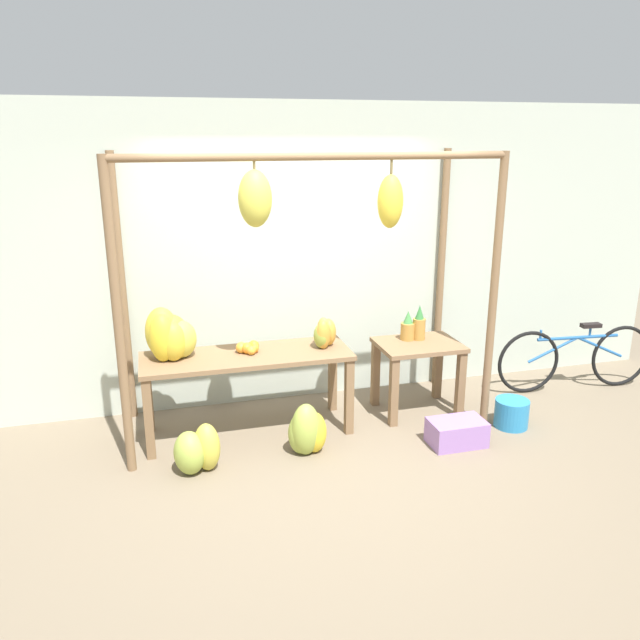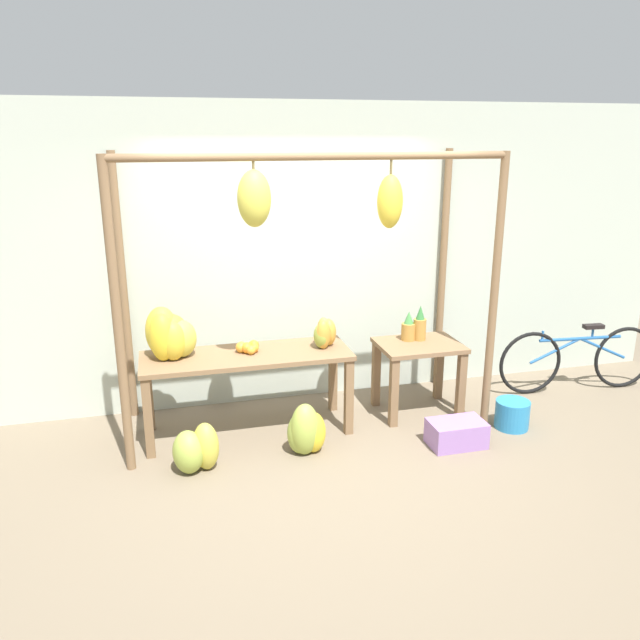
{
  "view_description": "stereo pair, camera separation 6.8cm",
  "coord_description": "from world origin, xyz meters",
  "px_view_note": "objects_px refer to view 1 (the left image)",
  "views": [
    {
      "loc": [
        -1.25,
        -4.26,
        2.5
      ],
      "look_at": [
        0.11,
        0.69,
        0.97
      ],
      "focal_mm": 35.0,
      "sensor_mm": 36.0,
      "label": 1
    },
    {
      "loc": [
        -1.18,
        -4.28,
        2.5
      ],
      "look_at": [
        0.11,
        0.69,
        0.97
      ],
      "focal_mm": 35.0,
      "sensor_mm": 36.0,
      "label": 2
    }
  ],
  "objects_px": {
    "pineapple_cluster": "(413,326)",
    "fruit_crate_white": "(457,432)",
    "banana_pile_ground_left": "(197,450)",
    "blue_bucket": "(511,413)",
    "papaya_pile": "(324,334)",
    "banana_pile_ground_right": "(307,431)",
    "parked_bicycle": "(576,357)",
    "banana_pile_on_table": "(170,337)",
    "orange_pile": "(248,348)"
  },
  "relations": [
    {
      "from": "parked_bicycle",
      "to": "pineapple_cluster",
      "type": "bearing_deg",
      "value": 178.53
    },
    {
      "from": "fruit_crate_white",
      "to": "papaya_pile",
      "type": "bearing_deg",
      "value": 144.01
    },
    {
      "from": "banana_pile_ground_left",
      "to": "pineapple_cluster",
      "type": "bearing_deg",
      "value": 18.58
    },
    {
      "from": "banana_pile_ground_left",
      "to": "banana_pile_on_table",
      "type": "bearing_deg",
      "value": 101.91
    },
    {
      "from": "blue_bucket",
      "to": "papaya_pile",
      "type": "xyz_separation_m",
      "value": [
        -1.59,
        0.52,
        0.72
      ]
    },
    {
      "from": "banana_pile_on_table",
      "to": "papaya_pile",
      "type": "distance_m",
      "value": 1.31
    },
    {
      "from": "pineapple_cluster",
      "to": "parked_bicycle",
      "type": "height_order",
      "value": "pineapple_cluster"
    },
    {
      "from": "banana_pile_on_table",
      "to": "papaya_pile",
      "type": "height_order",
      "value": "banana_pile_on_table"
    },
    {
      "from": "pineapple_cluster",
      "to": "banana_pile_ground_left",
      "type": "distance_m",
      "value": 2.26
    },
    {
      "from": "banana_pile_ground_left",
      "to": "blue_bucket",
      "type": "relative_size",
      "value": 1.44
    },
    {
      "from": "pineapple_cluster",
      "to": "banana_pile_ground_right",
      "type": "bearing_deg",
      "value": -152.07
    },
    {
      "from": "banana_pile_ground_left",
      "to": "parked_bicycle",
      "type": "relative_size",
      "value": 0.26
    },
    {
      "from": "banana_pile_ground_right",
      "to": "fruit_crate_white",
      "type": "relative_size",
      "value": 0.95
    },
    {
      "from": "banana_pile_on_table",
      "to": "banana_pile_ground_right",
      "type": "bearing_deg",
      "value": -29.19
    },
    {
      "from": "banana_pile_on_table",
      "to": "pineapple_cluster",
      "type": "height_order",
      "value": "banana_pile_on_table"
    },
    {
      "from": "orange_pile",
      "to": "banana_pile_ground_right",
      "type": "relative_size",
      "value": 0.47
    },
    {
      "from": "banana_pile_ground_right",
      "to": "blue_bucket",
      "type": "height_order",
      "value": "banana_pile_ground_right"
    },
    {
      "from": "papaya_pile",
      "to": "banana_pile_ground_left",
      "type": "bearing_deg",
      "value": -153.88
    },
    {
      "from": "pineapple_cluster",
      "to": "fruit_crate_white",
      "type": "xyz_separation_m",
      "value": [
        0.07,
        -0.82,
        -0.69
      ]
    },
    {
      "from": "banana_pile_ground_left",
      "to": "banana_pile_ground_right",
      "type": "relative_size",
      "value": 0.98
    },
    {
      "from": "orange_pile",
      "to": "pineapple_cluster",
      "type": "height_order",
      "value": "pineapple_cluster"
    },
    {
      "from": "banana_pile_on_table",
      "to": "blue_bucket",
      "type": "bearing_deg",
      "value": -11.3
    },
    {
      "from": "banana_pile_on_table",
      "to": "parked_bicycle",
      "type": "distance_m",
      "value": 4.01
    },
    {
      "from": "parked_bicycle",
      "to": "papaya_pile",
      "type": "bearing_deg",
      "value": -178.44
    },
    {
      "from": "banana_pile_on_table",
      "to": "papaya_pile",
      "type": "xyz_separation_m",
      "value": [
        1.31,
        -0.06,
        -0.07
      ]
    },
    {
      "from": "orange_pile",
      "to": "fruit_crate_white",
      "type": "height_order",
      "value": "orange_pile"
    },
    {
      "from": "banana_pile_ground_right",
      "to": "fruit_crate_white",
      "type": "distance_m",
      "value": 1.27
    },
    {
      "from": "banana_pile_on_table",
      "to": "blue_bucket",
      "type": "distance_m",
      "value": 3.05
    },
    {
      "from": "fruit_crate_white",
      "to": "papaya_pile",
      "type": "relative_size",
      "value": 1.78
    },
    {
      "from": "banana_pile_ground_left",
      "to": "papaya_pile",
      "type": "bearing_deg",
      "value": 26.12
    },
    {
      "from": "fruit_crate_white",
      "to": "pineapple_cluster",
      "type": "bearing_deg",
      "value": 94.96
    },
    {
      "from": "orange_pile",
      "to": "banana_pile_ground_right",
      "type": "height_order",
      "value": "orange_pile"
    },
    {
      "from": "banana_pile_ground_left",
      "to": "orange_pile",
      "type": "bearing_deg",
      "value": 50.06
    },
    {
      "from": "orange_pile",
      "to": "papaya_pile",
      "type": "bearing_deg",
      "value": -2.75
    },
    {
      "from": "papaya_pile",
      "to": "fruit_crate_white",
      "type": "bearing_deg",
      "value": -35.99
    },
    {
      "from": "banana_pile_ground_left",
      "to": "papaya_pile",
      "type": "relative_size",
      "value": 1.65
    },
    {
      "from": "blue_bucket",
      "to": "papaya_pile",
      "type": "bearing_deg",
      "value": 161.92
    },
    {
      "from": "orange_pile",
      "to": "blue_bucket",
      "type": "bearing_deg",
      "value": -13.73
    },
    {
      "from": "banana_pile_ground_left",
      "to": "blue_bucket",
      "type": "xyz_separation_m",
      "value": [
        2.76,
        0.06,
        -0.06
      ]
    },
    {
      "from": "orange_pile",
      "to": "banana_pile_ground_left",
      "type": "bearing_deg",
      "value": -129.94
    },
    {
      "from": "pineapple_cluster",
      "to": "banana_pile_ground_left",
      "type": "bearing_deg",
      "value": -161.42
    },
    {
      "from": "banana_pile_ground_left",
      "to": "papaya_pile",
      "type": "distance_m",
      "value": 1.46
    },
    {
      "from": "banana_pile_on_table",
      "to": "banana_pile_ground_left",
      "type": "distance_m",
      "value": 0.97
    },
    {
      "from": "banana_pile_ground_left",
      "to": "fruit_crate_white",
      "type": "xyz_separation_m",
      "value": [
        2.13,
        -0.12,
        -0.07
      ]
    },
    {
      "from": "banana_pile_on_table",
      "to": "banana_pile_ground_left",
      "type": "height_order",
      "value": "banana_pile_on_table"
    },
    {
      "from": "pineapple_cluster",
      "to": "banana_pile_ground_left",
      "type": "height_order",
      "value": "pineapple_cluster"
    },
    {
      "from": "pineapple_cluster",
      "to": "banana_pile_ground_left",
      "type": "xyz_separation_m",
      "value": [
        -2.06,
        -0.69,
        -0.62
      ]
    },
    {
      "from": "banana_pile_on_table",
      "to": "orange_pile",
      "type": "height_order",
      "value": "banana_pile_on_table"
    },
    {
      "from": "banana_pile_on_table",
      "to": "blue_bucket",
      "type": "relative_size",
      "value": 1.62
    },
    {
      "from": "pineapple_cluster",
      "to": "blue_bucket",
      "type": "height_order",
      "value": "pineapple_cluster"
    }
  ]
}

